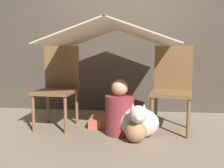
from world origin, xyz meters
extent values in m
plane|color=gray|center=(0.00, 0.00, 0.00)|extent=(8.80, 8.80, 0.00)
cube|color=#4C4238|center=(0.00, 1.07, 1.25)|extent=(7.00, 0.05, 2.50)
cylinder|color=brown|center=(-0.85, -0.04, 0.20)|extent=(0.04, 0.04, 0.40)
cylinder|color=brown|center=(-0.48, -0.07, 0.20)|extent=(0.04, 0.04, 0.40)
cylinder|color=brown|center=(-0.82, 0.33, 0.20)|extent=(0.04, 0.04, 0.40)
cylinder|color=brown|center=(-0.45, 0.30, 0.20)|extent=(0.04, 0.04, 0.40)
cube|color=brown|center=(-0.65, 0.13, 0.42)|extent=(0.46, 0.46, 0.04)
cube|color=brown|center=(-0.63, 0.33, 0.69)|extent=(0.43, 0.06, 0.50)
cylinder|color=brown|center=(0.43, -0.02, 0.20)|extent=(0.04, 0.04, 0.40)
cylinder|color=brown|center=(0.80, -0.09, 0.20)|extent=(0.04, 0.04, 0.40)
cylinder|color=brown|center=(0.50, 0.35, 0.20)|extent=(0.04, 0.04, 0.40)
cylinder|color=brown|center=(0.87, 0.28, 0.20)|extent=(0.04, 0.04, 0.40)
cube|color=brown|center=(0.65, 0.13, 0.42)|extent=(0.50, 0.50, 0.04)
cube|color=brown|center=(0.69, 0.33, 0.69)|extent=(0.43, 0.11, 0.50)
cube|color=silver|center=(-0.32, 0.13, 1.06)|extent=(0.65, 1.29, 0.24)
cube|color=silver|center=(0.32, 0.13, 1.06)|extent=(0.65, 1.29, 0.24)
cube|color=silver|center=(0.00, 0.13, 1.17)|extent=(0.04, 1.29, 0.01)
cylinder|color=maroon|center=(0.10, -0.02, 0.21)|extent=(0.31, 0.31, 0.41)
sphere|color=#D6A884|center=(0.10, -0.02, 0.50)|extent=(0.18, 0.18, 0.18)
ellipsoid|color=silver|center=(0.30, -0.12, 0.16)|extent=(0.42, 0.18, 0.31)
sphere|color=silver|center=(0.30, -0.28, 0.28)|extent=(0.17, 0.17, 0.17)
ellipsoid|color=silver|center=(0.30, -0.35, 0.27)|extent=(0.07, 0.09, 0.06)
cone|color=silver|center=(0.24, -0.28, 0.35)|extent=(0.06, 0.06, 0.08)
cone|color=silver|center=(0.35, -0.28, 0.35)|extent=(0.06, 0.06, 0.08)
cube|color=#CC664C|center=(-0.03, 0.29, 0.05)|extent=(0.47, 0.38, 0.10)
sphere|color=tan|center=(0.27, -0.25, 0.11)|extent=(0.21, 0.21, 0.21)
sphere|color=tan|center=(0.27, -0.25, 0.27)|extent=(0.13, 0.13, 0.13)
camera|label=1|loc=(0.29, -2.60, 0.86)|focal=40.00mm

